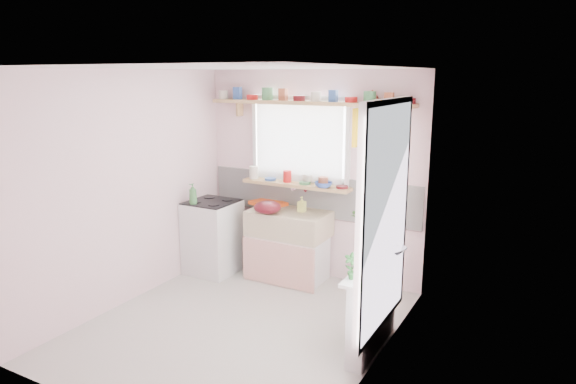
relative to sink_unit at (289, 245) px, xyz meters
The scene contains 19 objects.
room 1.31m from the sink_unit, 28.17° to the right, with size 3.20×3.20×3.20m.
sink_unit is the anchor object (origin of this frame).
cooker 0.98m from the sink_unit, 165.62° to the right, with size 0.58×0.58×0.93m.
radiator_ledge 1.82m from the sink_unit, 37.05° to the right, with size 0.22×0.95×0.78m.
windowsill 0.73m from the sink_unit, 90.00° to the left, with size 1.40×0.22×0.04m, color tan.
pine_shelf 1.70m from the sink_unit, 49.64° to the left, with size 2.52×0.24×0.04m, color tan.
shelf_crockery 1.77m from the sink_unit, 58.75° to the left, with size 2.47×0.11×0.12m.
sill_crockery 0.81m from the sink_unit, 104.89° to the left, with size 1.35×0.11×0.12m.
dish_tray 0.60m from the sink_unit, 157.53° to the left, with size 0.41×0.31×0.04m, color #EC5015.
colander 0.56m from the sink_unit, 132.51° to the right, with size 0.32×0.32×0.15m, color #4F0D16.
jade_plant 1.67m from the sink_unit, 29.02° to the right, with size 0.48×0.41×0.53m, color #356026.
fruit_bowl 1.64m from the sink_unit, 25.71° to the right, with size 0.32×0.32×0.08m, color white.
herb_pot 2.01m from the sink_unit, 46.06° to the right, with size 0.12×0.08×0.23m, color #276127.
soap_bottle_sink 0.53m from the sink_unit, 27.34° to the left, with size 0.08×0.08×0.18m, color #D3D960.
sill_cup 0.83m from the sink_unit, 61.22° to the left, with size 0.14×0.14×0.11m, color beige.
sill_bowl 0.86m from the sink_unit, 17.90° to the left, with size 0.21×0.21×0.06m, color #3859B7.
shelf_vase 2.01m from the sink_unit, 14.60° to the left, with size 0.13×0.13×0.14m, color #A63F33.
cooker_bottle 1.31m from the sink_unit, 156.34° to the right, with size 0.10×0.10×0.25m, color #428545.
fruit 1.66m from the sink_unit, 25.41° to the right, with size 0.20×0.14×0.10m.
Camera 1 is at (2.67, -3.88, 2.44)m, focal length 32.00 mm.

